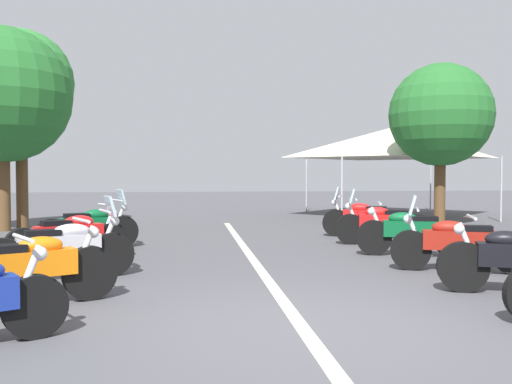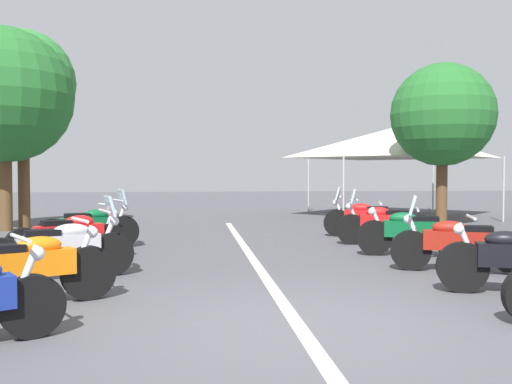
{
  "view_description": "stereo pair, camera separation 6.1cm",
  "coord_description": "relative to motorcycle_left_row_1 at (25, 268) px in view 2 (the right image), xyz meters",
  "views": [
    {
      "loc": [
        -5.5,
        1.13,
        1.58
      ],
      "look_at": [
        3.94,
        0.0,
        1.24
      ],
      "focal_mm": 38.87,
      "sensor_mm": 36.0,
      "label": 1
    },
    {
      "loc": [
        -5.5,
        1.07,
        1.58
      ],
      "look_at": [
        3.94,
        0.0,
        1.24
      ],
      "focal_mm": 38.87,
      "sensor_mm": 36.0,
      "label": 2
    }
  ],
  "objects": [
    {
      "name": "ground_plane",
      "position": [
        -1.15,
        -3.02,
        -0.47
      ],
      "size": [
        80.0,
        80.0,
        0.0
      ],
      "primitive_type": "plane",
      "color": "#4C4C51"
    },
    {
      "name": "lane_centre_stripe",
      "position": [
        2.47,
        -3.02,
        -0.46
      ],
      "size": [
        16.02,
        0.16,
        0.01
      ],
      "primitive_type": "cube",
      "color": "beige",
      "rests_on": "ground_plane"
    },
    {
      "name": "motorcycle_left_row_1",
      "position": [
        0.0,
        0.0,
        0.0
      ],
      "size": [
        1.16,
        2.01,
        1.02
      ],
      "rotation": [
        0.0,
        0.0,
        -1.09
      ],
      "color": "black",
      "rests_on": "ground_plane"
    },
    {
      "name": "motorcycle_left_row_2",
      "position": [
        1.67,
        -0.02,
        0.01
      ],
      "size": [
        1.02,
        2.09,
        1.22
      ],
      "rotation": [
        0.0,
        0.0,
        -1.19
      ],
      "color": "black",
      "rests_on": "ground_plane"
    },
    {
      "name": "motorcycle_left_row_3",
      "position": [
        3.38,
        0.21,
        -0.01
      ],
      "size": [
        1.24,
        1.96,
        1.0
      ],
      "rotation": [
        0.0,
        0.0,
        -1.04
      ],
      "color": "black",
      "rests_on": "ground_plane"
    },
    {
      "name": "motorcycle_left_row_4",
      "position": [
        4.91,
        0.15,
        0.01
      ],
      "size": [
        1.05,
        1.96,
        1.22
      ],
      "rotation": [
        0.0,
        0.0,
        -1.14
      ],
      "color": "black",
      "rests_on": "ground_plane"
    },
    {
      "name": "motorcycle_right_row_2",
      "position": [
        1.62,
        -6.11,
        0.0
      ],
      "size": [
        1.01,
        2.08,
        1.21
      ],
      "rotation": [
        0.0,
        0.0,
        1.2
      ],
      "color": "black",
      "rests_on": "ground_plane"
    },
    {
      "name": "motorcycle_right_row_3",
      "position": [
        3.34,
        -6.04,
        -0.0
      ],
      "size": [
        0.87,
        2.04,
        1.01
      ],
      "rotation": [
        0.0,
        0.0,
        1.29
      ],
      "color": "black",
      "rests_on": "ground_plane"
    },
    {
      "name": "motorcycle_right_row_4",
      "position": [
        4.99,
        -6.09,
        0.01
      ],
      "size": [
        0.8,
        2.16,
        1.22
      ],
      "rotation": [
        0.0,
        0.0,
        1.37
      ],
      "color": "black",
      "rests_on": "ground_plane"
    },
    {
      "name": "motorcycle_right_row_5",
      "position": [
        6.41,
        -6.15,
        0.01
      ],
      "size": [
        0.99,
        2.08,
        1.22
      ],
      "rotation": [
        0.0,
        0.0,
        1.21
      ],
      "color": "black",
      "rests_on": "ground_plane"
    },
    {
      "name": "roadside_tree_0",
      "position": [
        8.92,
        3.07,
        3.17
      ],
      "size": [
        3.62,
        3.62,
        5.46
      ],
      "color": "brown",
      "rests_on": "ground_plane"
    },
    {
      "name": "roadside_tree_1",
      "position": [
        8.77,
        -9.15,
        2.77
      ],
      "size": [
        2.98,
        2.98,
        4.74
      ],
      "color": "brown",
      "rests_on": "ground_plane"
    },
    {
      "name": "roadside_tree_2",
      "position": [
        9.5,
        2.78,
        3.61
      ],
      "size": [
        2.88,
        2.88,
        5.55
      ],
      "color": "brown",
      "rests_on": "ground_plane"
    },
    {
      "name": "event_tent",
      "position": [
        12.55,
        -9.15,
        2.18
      ],
      "size": [
        5.8,
        5.8,
        3.2
      ],
      "color": "beige",
      "rests_on": "ground_plane"
    }
  ]
}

